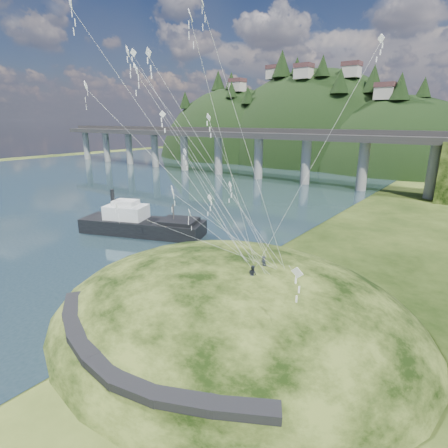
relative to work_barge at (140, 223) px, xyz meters
The scene contains 10 objects.
ground 21.56m from the work_barge, 35.18° to the right, with size 320.00×320.00×0.00m, color black.
water 57.24m from the work_barge, 162.07° to the left, with size 240.00×240.00×0.00m, color #2A434D.
grass_hill 27.78m from the work_barge, 22.10° to the right, with size 36.00×32.00×13.00m.
footpath 33.41m from the work_barge, 41.48° to the right, with size 22.29×5.84×0.83m.
bridge 58.91m from the work_barge, 98.77° to the left, with size 160.00×11.00×15.00m.
far_ridge 113.20m from the work_barge, 103.33° to the left, with size 153.00×70.00×94.50m.
work_barge is the anchor object (origin of this frame).
wooden_dock 17.48m from the work_barge, 29.58° to the right, with size 14.62×7.17×1.05m.
kite_flyers 30.18m from the work_barge, 19.99° to the right, with size 1.09×2.90×1.77m.
kite_swarm 28.83m from the work_barge, 30.73° to the right, with size 20.94×14.90×18.65m.
Camera 1 is at (25.06, -21.41, 17.28)m, focal length 28.00 mm.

